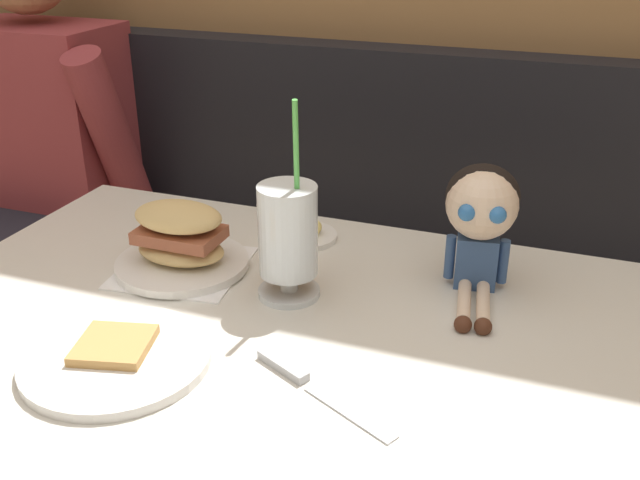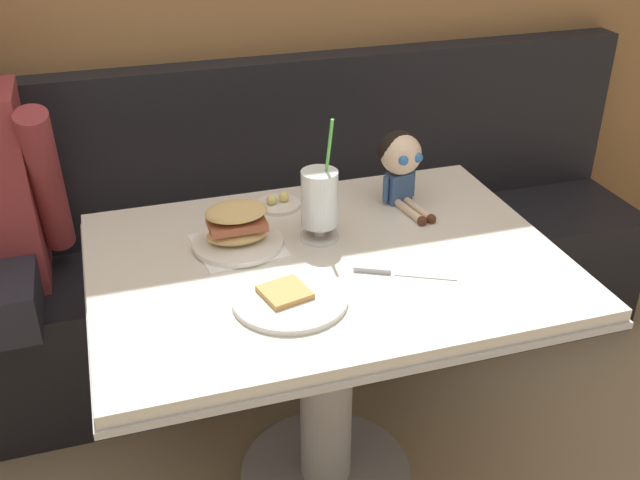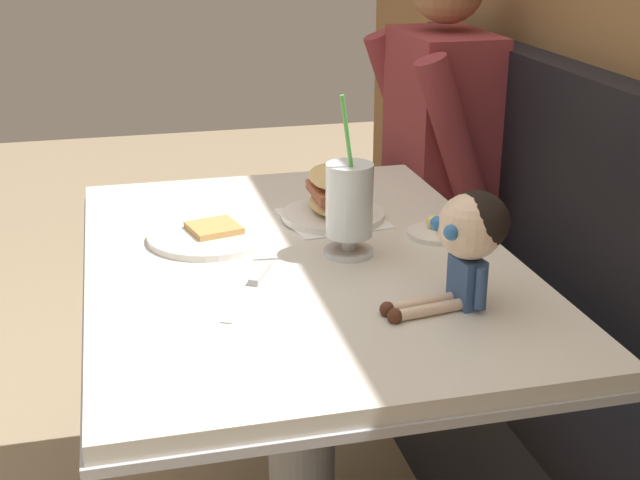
% 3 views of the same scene
% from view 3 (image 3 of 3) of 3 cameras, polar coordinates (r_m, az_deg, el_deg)
% --- Properties ---
extents(booth_bench, '(2.60, 0.48, 1.00)m').
position_cam_3_polar(booth_bench, '(2.08, 16.26, -10.08)').
color(booth_bench, black).
rests_on(booth_bench, ground).
extents(diner_table, '(1.11, 0.81, 0.74)m').
position_cam_3_polar(diner_table, '(1.76, -1.26, -7.02)').
color(diner_table, silver).
rests_on(diner_table, ground).
extents(toast_plate, '(0.25, 0.25, 0.03)m').
position_cam_3_polar(toast_plate, '(1.77, -7.14, 0.33)').
color(toast_plate, white).
rests_on(toast_plate, diner_table).
extents(milkshake_glass, '(0.10, 0.10, 0.32)m').
position_cam_3_polar(milkshake_glass, '(1.65, 1.92, 2.33)').
color(milkshake_glass, silver).
rests_on(milkshake_glass, diner_table).
extents(sandwich_plate, '(0.22, 0.22, 0.12)m').
position_cam_3_polar(sandwich_plate, '(1.86, 0.86, 2.72)').
color(sandwich_plate, white).
rests_on(sandwich_plate, diner_table).
extents(butter_saucer, '(0.12, 0.12, 0.04)m').
position_cam_3_polar(butter_saucer, '(1.79, 7.62, 0.57)').
color(butter_saucer, white).
rests_on(butter_saucer, diner_table).
extents(butter_knife, '(0.22, 0.12, 0.01)m').
position_cam_3_polar(butter_knife, '(1.55, -4.30, -2.75)').
color(butter_knife, silver).
rests_on(butter_knife, diner_table).
extents(seated_doll, '(0.13, 0.23, 0.20)m').
position_cam_3_polar(seated_doll, '(1.45, 9.73, 0.47)').
color(seated_doll, '#385689').
rests_on(seated_doll, diner_table).
extents(diner_patron, '(0.55, 0.48, 0.81)m').
position_cam_3_polar(diner_patron, '(2.62, 7.05, 7.08)').
color(diner_patron, maroon).
rests_on(diner_patron, booth_bench).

